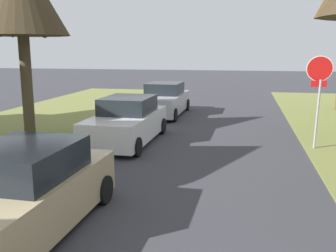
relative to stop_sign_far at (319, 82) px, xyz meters
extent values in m
cylinder|color=#9EA0A5|center=(0.00, -0.13, -1.02)|extent=(0.07, 0.35, 2.24)
cylinder|color=white|center=(0.00, 0.05, 0.42)|extent=(0.81, 0.13, 0.80)
cylinder|color=red|center=(0.00, 0.05, 0.42)|extent=(0.76, 0.14, 0.76)
cube|color=red|center=(0.00, -0.01, -0.05)|extent=(0.48, 0.06, 0.20)
cylinder|color=brown|center=(2.02, 8.22, 3.16)|extent=(0.76, 1.26, 1.29)
cylinder|color=#483E2C|center=(-9.69, -0.66, -0.33)|extent=(0.38, 0.38, 3.60)
cylinder|color=#483E2C|center=(-9.88, -0.20, 1.99)|extent=(1.08, 0.58, 1.16)
cylinder|color=#483E2C|center=(-10.19, -0.47, 2.20)|extent=(0.58, 1.19, 1.58)
cylinder|color=#483E2C|center=(-9.13, -0.49, 1.93)|extent=(0.54, 1.28, 1.06)
cube|color=tan|center=(-6.02, -7.13, -1.59)|extent=(1.93, 4.44, 0.85)
cube|color=black|center=(-6.02, -6.91, -0.89)|extent=(1.65, 2.06, 0.56)
cylinder|color=black|center=(-5.11, -5.51, -1.88)|extent=(0.21, 0.60, 0.60)
cylinder|color=black|center=(-6.85, -5.46, -1.88)|extent=(0.21, 0.60, 0.60)
cube|color=white|center=(-6.25, -0.25, -1.59)|extent=(1.93, 4.44, 0.85)
cube|color=black|center=(-6.24, -0.03, -0.89)|extent=(1.65, 2.06, 0.56)
cylinder|color=black|center=(-5.42, -1.92, -1.88)|extent=(0.21, 0.60, 0.60)
cylinder|color=black|center=(-7.16, -1.87, -1.88)|extent=(0.21, 0.60, 0.60)
cylinder|color=black|center=(-5.34, 1.38, -1.88)|extent=(0.21, 0.60, 0.60)
cylinder|color=black|center=(-7.08, 1.42, -1.88)|extent=(0.21, 0.60, 0.60)
cube|color=#BCBCC1|center=(-6.15, 5.59, -1.59)|extent=(1.93, 4.44, 0.85)
cube|color=black|center=(-6.15, 5.81, -0.89)|extent=(1.65, 2.06, 0.56)
cylinder|color=black|center=(-5.32, 3.92, -1.88)|extent=(0.21, 0.60, 0.60)
cylinder|color=black|center=(-7.06, 3.96, -1.88)|extent=(0.21, 0.60, 0.60)
cylinder|color=black|center=(-5.24, 7.22, -1.88)|extent=(0.21, 0.60, 0.60)
cylinder|color=black|center=(-6.98, 7.26, -1.88)|extent=(0.21, 0.60, 0.60)
camera|label=1|loc=(-2.30, -12.72, 1.02)|focal=40.95mm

